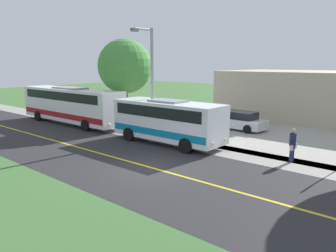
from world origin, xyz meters
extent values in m
plane|color=#3D6633|center=(0.00, 0.00, 0.00)|extent=(120.00, 120.00, 0.00)
cube|color=#28282B|center=(0.00, 0.00, 0.00)|extent=(8.00, 100.00, 0.01)
cube|color=gray|center=(-5.20, 0.00, 0.00)|extent=(2.40, 100.00, 0.01)
cube|color=#9E9991|center=(-12.40, 3.00, 0.00)|extent=(14.00, 36.00, 0.01)
cube|color=gold|center=(0.00, 0.00, 0.01)|extent=(0.16, 100.00, 0.00)
cube|color=white|center=(-4.52, -2.65, 1.54)|extent=(2.44, 7.78, 2.38)
cube|color=#0C72A5|center=(-4.52, -2.65, 0.90)|extent=(2.48, 7.62, 0.44)
cube|color=black|center=(-4.52, -2.65, 2.18)|extent=(2.48, 7.00, 0.70)
cube|color=gray|center=(-4.52, -2.65, 2.79)|extent=(1.46, 2.33, 0.12)
cylinder|color=black|center=(-5.74, -0.24, 0.45)|extent=(0.25, 0.90, 0.90)
cylinder|color=black|center=(-3.30, -0.24, 0.45)|extent=(0.25, 0.90, 0.90)
cylinder|color=black|center=(-5.74, -5.06, 0.45)|extent=(0.25, 0.90, 0.90)
cylinder|color=black|center=(-3.30, -5.06, 0.45)|extent=(0.25, 0.90, 0.90)
sphere|color=#F2EACC|center=(-5.19, 1.26, 0.70)|extent=(0.20, 0.20, 0.20)
sphere|color=#F2EACC|center=(-3.85, 1.26, 0.70)|extent=(0.20, 0.20, 0.20)
cube|color=white|center=(-4.45, -13.55, 1.69)|extent=(2.31, 11.62, 2.69)
cube|color=maroon|center=(-4.45, -13.55, 0.90)|extent=(2.35, 11.39, 0.44)
cube|color=black|center=(-4.45, -13.55, 2.49)|extent=(2.35, 10.46, 0.70)
cube|color=gray|center=(-4.45, -13.55, 3.10)|extent=(1.38, 3.49, 0.12)
cylinder|color=black|center=(-5.61, -9.95, 0.45)|extent=(0.25, 0.90, 0.90)
cylinder|color=black|center=(-3.30, -9.95, 0.45)|extent=(0.25, 0.90, 0.90)
cylinder|color=black|center=(-5.61, -17.16, 0.45)|extent=(0.25, 0.90, 0.90)
cylinder|color=black|center=(-3.30, -17.16, 0.45)|extent=(0.25, 0.90, 0.90)
sphere|color=#F2EACC|center=(-5.09, -7.72, 0.70)|extent=(0.20, 0.20, 0.20)
sphere|color=#F2EACC|center=(-3.82, -7.72, 0.70)|extent=(0.20, 0.20, 0.20)
cylinder|color=#1E2347|center=(-5.66, 5.12, 0.44)|extent=(0.18, 0.18, 0.88)
cylinder|color=#1E2347|center=(-5.46, 5.12, 0.44)|extent=(0.18, 0.18, 0.88)
cylinder|color=#1E2347|center=(-5.56, 5.12, 1.23)|extent=(0.34, 0.34, 0.70)
sphere|color=tan|center=(-5.56, 5.12, 1.70)|extent=(0.24, 0.24, 0.24)
cylinder|color=#1E2347|center=(-5.74, 5.12, 1.27)|extent=(0.29, 0.10, 0.63)
cube|color=beige|center=(-5.82, 5.17, 0.84)|extent=(0.20, 0.12, 0.28)
cylinder|color=#1E2347|center=(-5.38, 5.12, 1.27)|extent=(0.29, 0.10, 0.63)
cube|color=beige|center=(-5.30, 5.17, 0.84)|extent=(0.20, 0.12, 0.28)
cylinder|color=#9E9EA3|center=(-5.00, -4.44, 3.74)|extent=(0.24, 0.24, 7.49)
cylinder|color=#9E9EA3|center=(-4.20, -4.44, 7.34)|extent=(1.60, 0.14, 0.14)
cube|color=#59595B|center=(-3.40, -4.44, 7.24)|extent=(0.50, 0.24, 0.20)
cube|color=silver|center=(-11.61, -1.35, 0.53)|extent=(2.00, 4.48, 0.70)
cube|color=black|center=(-11.60, -1.15, 1.17)|extent=(1.64, 2.49, 0.57)
cylinder|color=black|center=(-10.78, -2.75, 0.32)|extent=(0.25, 0.65, 0.64)
cylinder|color=black|center=(-12.57, -2.67, 0.32)|extent=(0.25, 0.65, 0.64)
cylinder|color=black|center=(-10.65, -0.03, 0.32)|extent=(0.25, 0.65, 0.64)
cylinder|color=black|center=(-12.45, 0.06, 0.32)|extent=(0.25, 0.65, 0.64)
cylinder|color=#4C3826|center=(-7.40, -9.81, 1.61)|extent=(0.36, 0.36, 3.21)
sphere|color=#478C3D|center=(-7.40, -9.81, 4.92)|extent=(4.55, 4.55, 4.55)
camera|label=1|loc=(11.48, 10.94, 5.20)|focal=34.98mm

